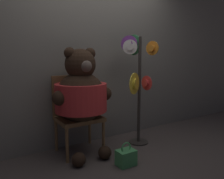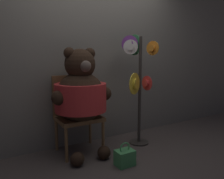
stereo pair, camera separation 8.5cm
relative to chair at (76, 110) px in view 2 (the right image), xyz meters
name	(u,v)px [view 2 (the right image)]	position (x,y,z in m)	size (l,w,h in m)	color
ground_plane	(113,152)	(0.38, -0.32, -0.54)	(14.00, 14.00, 0.00)	#4C423D
wall_back	(93,59)	(0.38, 0.24, 0.68)	(8.00, 0.10, 2.45)	slate
chair	(76,110)	(0.00, 0.00, 0.00)	(0.55, 0.46, 1.01)	brown
teddy_bear	(81,94)	(0.00, -0.16, 0.25)	(0.78, 0.69, 1.36)	black
hat_display_rack	(138,76)	(0.82, -0.24, 0.45)	(0.42, 0.56, 1.57)	#332D28
handbag_on_ground	(125,157)	(0.30, -0.71, -0.45)	(0.21, 0.16, 0.28)	#479E56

